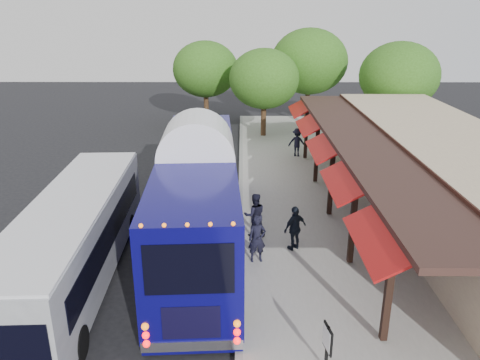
% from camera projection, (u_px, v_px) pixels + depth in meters
% --- Properties ---
extents(ground, '(90.00, 90.00, 0.00)m').
position_uv_depth(ground, '(238.00, 267.00, 15.98)').
color(ground, black).
rests_on(ground, ground).
extents(sidewalk, '(10.00, 40.00, 0.15)m').
position_uv_depth(sidewalk, '(358.00, 217.00, 19.70)').
color(sidewalk, '#9E9B93').
rests_on(sidewalk, ground).
extents(curb, '(0.20, 40.00, 0.16)m').
position_uv_depth(curb, '(240.00, 217.00, 19.72)').
color(curb, gray).
rests_on(curb, ground).
extents(station_shelter, '(8.15, 20.00, 3.60)m').
position_uv_depth(station_shelter, '(444.00, 177.00, 19.08)').
color(station_shelter, tan).
rests_on(station_shelter, ground).
extents(coach_bus, '(3.27, 12.37, 3.92)m').
position_uv_depth(coach_bus, '(198.00, 193.00, 16.70)').
color(coach_bus, '#0B075B').
rests_on(coach_bus, ground).
extents(city_bus, '(2.72, 10.54, 2.81)m').
position_uv_depth(city_bus, '(75.00, 237.00, 14.66)').
color(city_bus, gray).
rests_on(city_bus, ground).
extents(ped_a, '(0.67, 0.50, 1.66)m').
position_uv_depth(ped_a, '(257.00, 239.00, 15.81)').
color(ped_a, black).
rests_on(ped_a, sidewalk).
extents(ped_b, '(0.92, 0.77, 1.71)m').
position_uv_depth(ped_b, '(255.00, 215.00, 17.60)').
color(ped_b, black).
rests_on(ped_b, sidewalk).
extents(ped_c, '(1.02, 0.89, 1.65)m').
position_uv_depth(ped_c, '(295.00, 228.00, 16.61)').
color(ped_c, black).
rests_on(ped_c, sidewalk).
extents(ped_d, '(1.22, 0.95, 1.67)m').
position_uv_depth(ped_d, '(297.00, 142.00, 27.53)').
color(ped_d, black).
rests_on(ped_d, sidewalk).
extents(sign_board, '(0.15, 0.54, 1.20)m').
position_uv_depth(sign_board, '(327.00, 341.00, 10.94)').
color(sign_board, black).
rests_on(sign_board, sidewalk).
extents(tree_left, '(4.70, 4.70, 6.02)m').
position_uv_depth(tree_left, '(264.00, 79.00, 31.20)').
color(tree_left, '#382314').
rests_on(tree_left, ground).
extents(tree_mid, '(5.62, 5.62, 7.19)m').
position_uv_depth(tree_mid, '(309.00, 61.00, 34.30)').
color(tree_mid, '#382314').
rests_on(tree_mid, ground).
extents(tree_right, '(5.09, 5.09, 6.52)m').
position_uv_depth(tree_right, '(399.00, 76.00, 30.11)').
color(tree_right, '#382314').
rests_on(tree_right, ground).
extents(tree_far, '(4.90, 4.90, 6.27)m').
position_uv_depth(tree_far, '(205.00, 69.00, 35.00)').
color(tree_far, '#382314').
rests_on(tree_far, ground).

